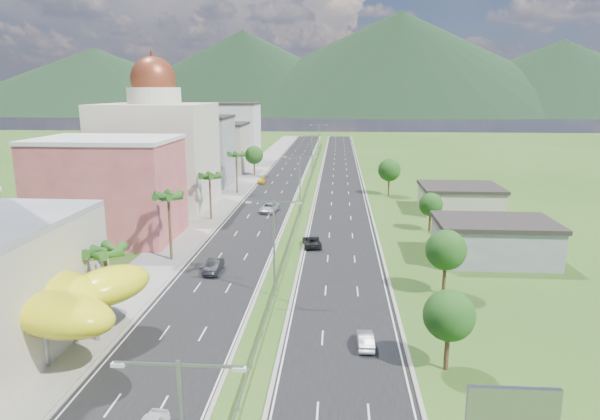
# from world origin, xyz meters

# --- Properties ---
(ground) EXTENTS (500.00, 500.00, 0.00)m
(ground) POSITION_xyz_m (0.00, 0.00, 0.00)
(ground) COLOR #2D5119
(ground) RESTS_ON ground
(road_left) EXTENTS (11.00, 260.00, 0.04)m
(road_left) POSITION_xyz_m (-7.50, 90.00, 0.02)
(road_left) COLOR black
(road_left) RESTS_ON ground
(road_right) EXTENTS (11.00, 260.00, 0.04)m
(road_right) POSITION_xyz_m (7.50, 90.00, 0.02)
(road_right) COLOR black
(road_right) RESTS_ON ground
(sidewalk_left) EXTENTS (7.00, 260.00, 0.12)m
(sidewalk_left) POSITION_xyz_m (-17.00, 90.00, 0.06)
(sidewalk_left) COLOR gray
(sidewalk_left) RESTS_ON ground
(median_guardrail) EXTENTS (0.10, 216.06, 0.76)m
(median_guardrail) POSITION_xyz_m (0.00, 71.99, 0.62)
(median_guardrail) COLOR gray
(median_guardrail) RESTS_ON ground
(streetlight_median_b) EXTENTS (6.04, 0.25, 11.00)m
(streetlight_median_b) POSITION_xyz_m (0.00, 10.00, 6.75)
(streetlight_median_b) COLOR gray
(streetlight_median_b) RESTS_ON ground
(streetlight_median_c) EXTENTS (6.04, 0.25, 11.00)m
(streetlight_median_c) POSITION_xyz_m (0.00, 50.00, 6.75)
(streetlight_median_c) COLOR gray
(streetlight_median_c) RESTS_ON ground
(streetlight_median_d) EXTENTS (6.04, 0.25, 11.00)m
(streetlight_median_d) POSITION_xyz_m (0.00, 95.00, 6.75)
(streetlight_median_d) COLOR gray
(streetlight_median_d) RESTS_ON ground
(streetlight_median_e) EXTENTS (6.04, 0.25, 11.00)m
(streetlight_median_e) POSITION_xyz_m (0.00, 140.00, 6.75)
(streetlight_median_e) COLOR gray
(streetlight_median_e) RESTS_ON ground
(lime_canopy) EXTENTS (18.00, 15.00, 7.40)m
(lime_canopy) POSITION_xyz_m (-20.00, -4.00, 4.99)
(lime_canopy) COLOR yellow
(lime_canopy) RESTS_ON ground
(pink_shophouse) EXTENTS (20.00, 15.00, 15.00)m
(pink_shophouse) POSITION_xyz_m (-28.00, 32.00, 7.50)
(pink_shophouse) COLOR #B3494D
(pink_shophouse) RESTS_ON ground
(domed_building) EXTENTS (20.00, 20.00, 28.70)m
(domed_building) POSITION_xyz_m (-28.00, 55.00, 11.35)
(domed_building) COLOR beige
(domed_building) RESTS_ON ground
(midrise_grey) EXTENTS (16.00, 15.00, 16.00)m
(midrise_grey) POSITION_xyz_m (-27.00, 80.00, 8.00)
(midrise_grey) COLOR gray
(midrise_grey) RESTS_ON ground
(midrise_beige) EXTENTS (16.00, 15.00, 13.00)m
(midrise_beige) POSITION_xyz_m (-27.00, 102.00, 6.50)
(midrise_beige) COLOR #B5AC95
(midrise_beige) RESTS_ON ground
(midrise_white) EXTENTS (16.00, 15.00, 18.00)m
(midrise_white) POSITION_xyz_m (-27.00, 125.00, 9.00)
(midrise_white) COLOR silver
(midrise_white) RESTS_ON ground
(billboard) EXTENTS (5.20, 0.35, 6.20)m
(billboard) POSITION_xyz_m (17.00, -18.00, 4.42)
(billboard) COLOR gray
(billboard) RESTS_ON ground
(shed_near) EXTENTS (15.00, 10.00, 5.00)m
(shed_near) POSITION_xyz_m (28.00, 25.00, 2.50)
(shed_near) COLOR gray
(shed_near) RESTS_ON ground
(shed_far) EXTENTS (14.00, 12.00, 4.40)m
(shed_far) POSITION_xyz_m (30.00, 55.00, 2.20)
(shed_far) COLOR #B5AC95
(shed_far) RESTS_ON ground
(palm_tree_b) EXTENTS (3.60, 3.60, 8.10)m
(palm_tree_b) POSITION_xyz_m (-15.50, 2.00, 7.06)
(palm_tree_b) COLOR #47301C
(palm_tree_b) RESTS_ON ground
(palm_tree_c) EXTENTS (3.60, 3.60, 9.60)m
(palm_tree_c) POSITION_xyz_m (-15.50, 22.00, 8.50)
(palm_tree_c) COLOR #47301C
(palm_tree_c) RESTS_ON ground
(palm_tree_d) EXTENTS (3.60, 3.60, 8.60)m
(palm_tree_d) POSITION_xyz_m (-15.50, 45.00, 7.54)
(palm_tree_d) COLOR #47301C
(palm_tree_d) RESTS_ON ground
(palm_tree_e) EXTENTS (3.60, 3.60, 9.40)m
(palm_tree_e) POSITION_xyz_m (-15.50, 70.00, 8.31)
(palm_tree_e) COLOR #47301C
(palm_tree_e) RESTS_ON ground
(leafy_tree_lfar) EXTENTS (4.90, 4.90, 8.05)m
(leafy_tree_lfar) POSITION_xyz_m (-15.50, 95.00, 5.58)
(leafy_tree_lfar) COLOR #47301C
(leafy_tree_lfar) RESTS_ON ground
(leafy_tree_ra) EXTENTS (4.20, 4.20, 6.90)m
(leafy_tree_ra) POSITION_xyz_m (16.00, -5.00, 4.78)
(leafy_tree_ra) COLOR #47301C
(leafy_tree_ra) RESTS_ON ground
(leafy_tree_rb) EXTENTS (4.55, 4.55, 7.47)m
(leafy_tree_rb) POSITION_xyz_m (19.00, 12.00, 5.18)
(leafy_tree_rb) COLOR #47301C
(leafy_tree_rb) RESTS_ON ground
(leafy_tree_rc) EXTENTS (3.85, 3.85, 6.33)m
(leafy_tree_rc) POSITION_xyz_m (22.00, 40.00, 4.37)
(leafy_tree_rc) COLOR #47301C
(leafy_tree_rc) RESTS_ON ground
(leafy_tree_rd) EXTENTS (4.90, 4.90, 8.05)m
(leafy_tree_rd) POSITION_xyz_m (18.00, 70.00, 5.58)
(leafy_tree_rd) COLOR #47301C
(leafy_tree_rd) RESTS_ON ground
(mountain_ridge) EXTENTS (860.00, 140.00, 90.00)m
(mountain_ridge) POSITION_xyz_m (60.00, 450.00, 0.00)
(mountain_ridge) COLOR black
(mountain_ridge) RESTS_ON ground
(car_dark_left) EXTENTS (1.79, 4.93, 1.62)m
(car_dark_left) POSITION_xyz_m (-8.60, 17.24, 0.85)
(car_dark_left) COLOR black
(car_dark_left) RESTS_ON road_left
(car_silver_mid_left) EXTENTS (3.47, 6.23, 1.65)m
(car_silver_mid_left) POSITION_xyz_m (-5.91, 51.67, 0.86)
(car_silver_mid_left) COLOR #B4B8BD
(car_silver_mid_left) RESTS_ON road_left
(car_yellow_far_left) EXTENTS (2.18, 4.63, 1.30)m
(car_yellow_far_left) POSITION_xyz_m (-11.85, 83.26, 0.69)
(car_yellow_far_left) COLOR gold
(car_yellow_far_left) RESTS_ON road_left
(car_silver_right) EXTENTS (1.51, 4.05, 1.32)m
(car_silver_right) POSITION_xyz_m (9.56, -1.50, 0.70)
(car_silver_right) COLOR #B0B2B8
(car_silver_right) RESTS_ON road_right
(car_dark_far_right) EXTENTS (3.22, 5.63, 1.48)m
(car_dark_far_right) POSITION_xyz_m (3.20, 29.64, 0.78)
(car_dark_far_right) COLOR black
(car_dark_far_right) RESTS_ON road_right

